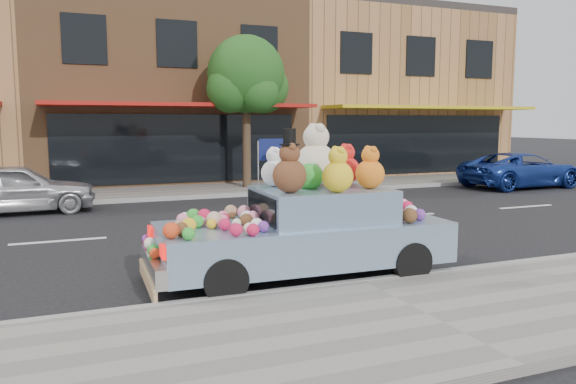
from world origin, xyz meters
name	(u,v)px	position (x,y,z in m)	size (l,w,h in m)	color
ground	(251,227)	(0.00, 0.00, 0.00)	(120.00, 120.00, 0.00)	black
near_sidewalk	(426,318)	(0.00, -6.50, 0.06)	(60.00, 3.00, 0.12)	gray
far_sidewalk	(189,191)	(0.00, 6.50, 0.06)	(60.00, 3.00, 0.12)	gray
near_kerb	(363,284)	(0.00, -5.00, 0.07)	(60.00, 0.12, 0.13)	gray
far_kerb	(200,197)	(0.00, 5.00, 0.07)	(60.00, 0.12, 0.13)	gray
storefront_mid	(159,90)	(0.00, 11.97, 3.64)	(10.00, 9.80, 7.30)	#8F623C
storefront_right	(370,94)	(10.00, 11.97, 3.64)	(10.00, 9.80, 7.30)	#AA7547
street_tree	(246,81)	(2.03, 6.55, 3.69)	(3.00, 2.70, 5.22)	#38281C
car_silver	(16,188)	(-4.99, 4.02, 0.65)	(1.55, 3.84, 1.31)	silver
car_blue	(522,170)	(11.35, 3.60, 0.63)	(2.08, 4.51, 1.25)	#1B3797
art_car	(306,224)	(-0.51, -4.15, 0.81)	(4.54, 1.90, 2.32)	black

